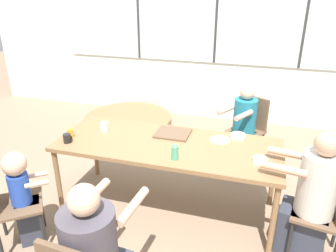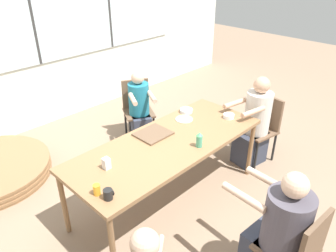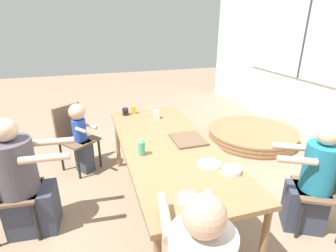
{
  "view_description": "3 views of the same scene",
  "coord_description": "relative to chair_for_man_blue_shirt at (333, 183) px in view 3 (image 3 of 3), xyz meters",
  "views": [
    {
      "loc": [
        0.81,
        -2.7,
        2.16
      ],
      "look_at": [
        0.0,
        0.0,
        0.93
      ],
      "focal_mm": 35.0,
      "sensor_mm": 36.0,
      "label": 1
    },
    {
      "loc": [
        -2.02,
        -1.97,
        2.48
      ],
      "look_at": [
        0.0,
        0.0,
        0.93
      ],
      "focal_mm": 35.0,
      "sensor_mm": 36.0,
      "label": 2
    },
    {
      "loc": [
        2.15,
        -0.66,
        1.83
      ],
      "look_at": [
        0.0,
        0.0,
        0.93
      ],
      "focal_mm": 28.0,
      "sensor_mm": 36.0,
      "label": 3
    }
  ],
  "objects": [
    {
      "name": "ground_plane",
      "position": [
        -0.7,
        -1.31,
        -0.5
      ],
      "size": [
        16.0,
        16.0,
        0.0
      ],
      "primitive_type": "plane",
      "color": "#8C725B"
    },
    {
      "name": "dining_table",
      "position": [
        -0.7,
        -1.31,
        0.2
      ],
      "size": [
        2.14,
        0.86,
        0.75
      ],
      "color": "olive",
      "rests_on": "ground_plane"
    },
    {
      "name": "chair_for_man_blue_shirt",
      "position": [
        0.0,
        0.0,
        0.0
      ],
      "size": [
        0.54,
        0.54,
        0.85
      ],
      "rotation": [
        0.0,
        0.0,
        -3.64
      ],
      "color": "brown",
      "rests_on": "ground_plane"
    },
    {
      "name": "chair_for_man_teal_shirt",
      "position": [
        -0.82,
        -2.79,
        0.0
      ],
      "size": [
        0.43,
        0.43,
        0.85
      ],
      "rotation": [
        0.0,
        0.0,
        -0.08
      ],
      "color": "brown",
      "rests_on": "ground_plane"
    },
    {
      "name": "chair_for_toddler",
      "position": [
        -1.87,
        -2.22,
        0.0
      ],
      "size": [
        0.56,
        0.56,
        0.85
      ],
      "rotation": [
        0.0,
        0.0,
        -0.91
      ],
      "color": "brown",
      "rests_on": "ground_plane"
    },
    {
      "name": "person_man_blue_shirt",
      "position": [
        -0.08,
        -0.15,
        -0.03
      ],
      "size": [
        0.49,
        0.58,
        1.05
      ],
      "rotation": [
        0.0,
        0.0,
        -3.64
      ],
      "color": "#333847",
      "rests_on": "ground_plane"
    },
    {
      "name": "person_man_teal_shirt",
      "position": [
        -0.8,
        -2.62,
        -0.01
      ],
      "size": [
        0.4,
        0.68,
        1.12
      ],
      "rotation": [
        0.0,
        0.0,
        -0.08
      ],
      "color": "#333847",
      "rests_on": "ground_plane"
    },
    {
      "name": "person_toddler",
      "position": [
        -1.75,
        -2.13,
        -0.02
      ],
      "size": [
        0.35,
        0.32,
        0.91
      ],
      "rotation": [
        0.0,
        0.0,
        -0.91
      ],
      "color": "#333847",
      "rests_on": "ground_plane"
    },
    {
      "name": "food_tray_dark",
      "position": [
        -0.71,
        -1.1,
        0.26
      ],
      "size": [
        0.34,
        0.3,
        0.02
      ],
      "color": "brown",
      "rests_on": "dining_table"
    },
    {
      "name": "coffee_mug",
      "position": [
        -1.64,
        -1.57,
        0.29
      ],
      "size": [
        0.08,
        0.07,
        0.09
      ],
      "color": "black",
      "rests_on": "dining_table"
    },
    {
      "name": "sippy_cup",
      "position": [
        -0.56,
        -1.59,
        0.33
      ],
      "size": [
        0.07,
        0.07,
        0.16
      ],
      "color": "#4CA57F",
      "rests_on": "dining_table"
    },
    {
      "name": "juice_glass",
      "position": [
        -1.67,
        -1.47,
        0.3
      ],
      "size": [
        0.06,
        0.06,
        0.09
      ],
      "color": "gold",
      "rests_on": "dining_table"
    },
    {
      "name": "milk_carton_small",
      "position": [
        -1.41,
        -1.24,
        0.3
      ],
      "size": [
        0.06,
        0.06,
        0.1
      ],
      "color": "silver",
      "rests_on": "dining_table"
    },
    {
      "name": "bowl_white_shallow",
      "position": [
        0.16,
        -1.44,
        0.27
      ],
      "size": [
        0.13,
        0.13,
        0.05
      ],
      "color": "white",
      "rests_on": "dining_table"
    },
    {
      "name": "bowl_cereal",
      "position": [
        -0.07,
        -0.99,
        0.27
      ],
      "size": [
        0.15,
        0.15,
        0.04
      ],
      "color": "silver",
      "rests_on": "dining_table"
    },
    {
      "name": "plate_tortillas",
      "position": [
        -0.23,
        -1.1,
        0.25
      ],
      "size": [
        0.2,
        0.2,
        0.01
      ],
      "color": "beige",
      "rests_on": "dining_table"
    },
    {
      "name": "folded_table_stack",
      "position": [
        -1.93,
        0.52,
        -0.41
      ],
      "size": [
        1.41,
        1.41,
        0.18
      ],
      "color": "olive",
      "rests_on": "ground_plane"
    }
  ]
}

